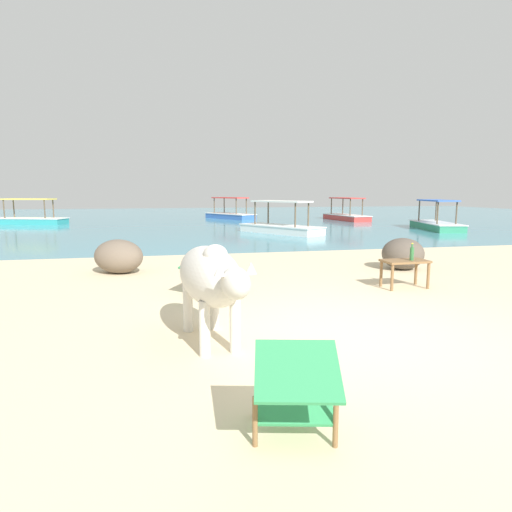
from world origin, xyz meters
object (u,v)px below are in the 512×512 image
at_px(boat_green, 436,223).
at_px(bottle, 412,253).
at_px(deck_chair_far, 207,271).
at_px(boat_blue, 230,214).
at_px(low_bench_table, 405,265).
at_px(deck_chair_near, 295,387).
at_px(boat_white, 281,226).
at_px(boat_teal, 30,219).
at_px(boat_red, 346,215).
at_px(cow, 211,277).

bearing_deg(boat_green, bottle, -22.95).
relative_size(deck_chair_far, boat_blue, 0.25).
bearing_deg(boat_green, low_bench_table, -23.39).
xyz_separation_m(deck_chair_near, boat_white, (3.93, 14.50, -0.13)).
xyz_separation_m(bottle, boat_teal, (-10.56, 17.84, -0.35)).
relative_size(boat_green, boat_white, 1.03).
distance_m(boat_blue, boat_white, 9.74).
bearing_deg(bottle, boat_red, 69.70).
distance_m(boat_red, boat_white, 9.03).
relative_size(cow, low_bench_table, 2.58).
bearing_deg(boat_green, boat_white, -75.43).
bearing_deg(cow, boat_white, 153.78).
bearing_deg(boat_teal, deck_chair_near, 126.86).
bearing_deg(low_bench_table, boat_teal, 119.10).
distance_m(low_bench_table, bottle, 0.23).
height_order(boat_green, boat_white, same).
bearing_deg(cow, deck_chair_far, 167.39).
bearing_deg(deck_chair_far, boat_red, 19.74).
xyz_separation_m(deck_chair_far, boat_green, (11.11, 10.36, -0.13)).
bearing_deg(cow, boat_green, 130.74).
bearing_deg(deck_chair_far, boat_teal, 71.67).
bearing_deg(boat_white, cow, -50.70).
xyz_separation_m(deck_chair_near, deck_chair_far, (-0.10, 4.34, 0.00)).
height_order(deck_chair_near, boat_green, boat_green).
height_order(bottle, deck_chair_near, bottle).
xyz_separation_m(deck_chair_near, boat_blue, (3.44, 24.22, -0.13)).
distance_m(deck_chair_far, boat_white, 10.93).
xyz_separation_m(deck_chair_far, boat_red, (9.85, 17.07, -0.13)).
distance_m(boat_teal, boat_white, 13.41).
distance_m(cow, deck_chair_far, 2.30).
distance_m(cow, boat_teal, 21.06).
xyz_separation_m(bottle, boat_white, (0.58, 10.37, -0.35)).
bearing_deg(boat_white, boat_blue, 151.05).
height_order(bottle, boat_green, boat_green).
bearing_deg(boat_teal, boat_green, 176.94).
relative_size(deck_chair_near, boat_green, 0.23).
bearing_deg(boat_blue, deck_chair_far, 140.94).
xyz_separation_m(boat_green, boat_white, (-7.08, -0.20, 0.00)).
xyz_separation_m(bottle, deck_chair_near, (-3.35, -4.13, -0.21)).
height_order(cow, bottle, cow).
relative_size(boat_red, boat_blue, 1.00).
bearing_deg(low_bench_table, deck_chair_far, 175.83).
xyz_separation_m(low_bench_table, deck_chair_near, (-3.26, -4.17, -0.01)).
relative_size(cow, deck_chair_near, 2.28).
bearing_deg(boat_teal, boat_white, 164.86).
bearing_deg(boat_green, boat_blue, -128.54).
bearing_deg(boat_green, deck_chair_far, -34.02).
bearing_deg(boat_blue, bottle, 150.79).
bearing_deg(deck_chair_near, low_bench_table, -24.57).
bearing_deg(boat_teal, boat_blue, -149.33).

